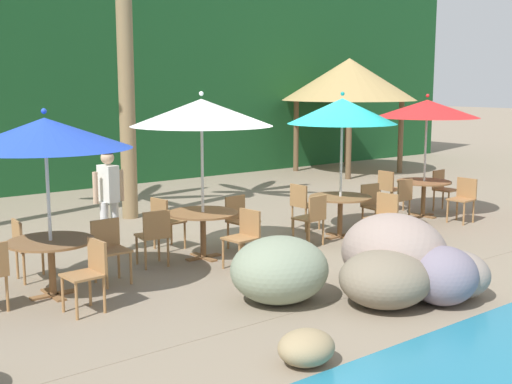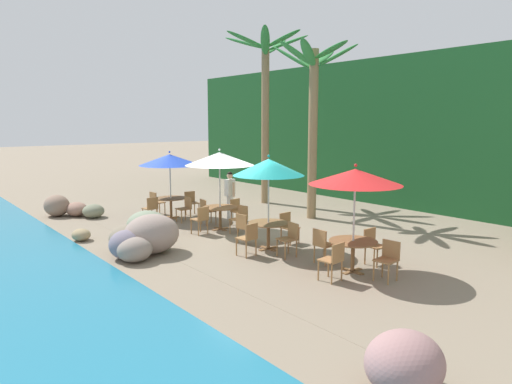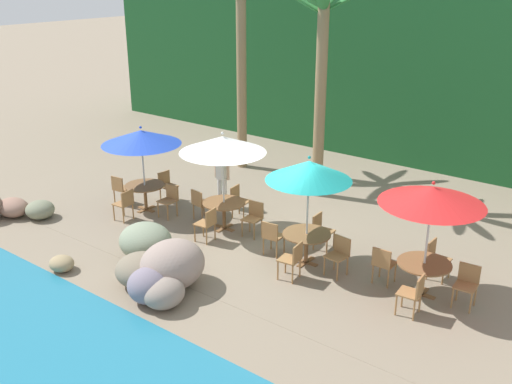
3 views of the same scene
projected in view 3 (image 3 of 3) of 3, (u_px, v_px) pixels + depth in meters
The scene contains 31 objects.
ground_plane at pixel (275, 249), 14.17m from camera, with size 120.00×120.00×0.00m, color gray.
terrace_deck at pixel (275, 249), 14.17m from camera, with size 18.00×5.20×0.01m.
foliage_backdrop at pixel (432, 74), 19.77m from camera, with size 28.00×2.40×6.00m.
rock_seawall at pixel (149, 264), 12.60m from camera, with size 15.39×2.45×1.03m.
umbrella_blue at pixel (141, 137), 15.72m from camera, with size 2.15×2.15×2.41m.
dining_table_blue at pixel (145, 189), 16.25m from camera, with size 1.10×1.10×0.74m.
chair_blue_seaward at pixel (169, 198), 15.88m from camera, with size 0.42×0.43×0.87m.
chair_blue_inland at pixel (167, 184), 16.94m from camera, with size 0.46×0.45×0.87m.
chair_blue_left at pixel (120, 188), 16.64m from camera, with size 0.46×0.47×0.87m.
chair_blue_right at pixel (125, 203), 15.58m from camera, with size 0.45×0.44×0.87m.
umbrella_white at pixel (223, 144), 14.47m from camera, with size 2.17×2.17×2.60m.
dining_table_white at pixel (224, 207), 15.06m from camera, with size 1.10×1.10×0.74m.
chair_white_seaward at pixel (254, 216), 14.75m from camera, with size 0.46×0.47×0.87m.
chair_white_inland at pixel (238, 199), 15.83m from camera, with size 0.48×0.47×0.87m.
chair_white_left at pixel (200, 203), 15.60m from camera, with size 0.47×0.48×0.87m.
chair_white_right at pixel (208, 222), 14.38m from camera, with size 0.47×0.46×0.87m.
umbrella_teal at pixel (309, 171), 12.72m from camera, with size 1.91×1.91×2.57m.
dining_table_teal at pixel (307, 238), 13.30m from camera, with size 1.10×1.10×0.74m.
chair_teal_seaward at pixel (339, 253), 12.84m from camera, with size 0.47×0.48×0.87m.
chair_teal_inland at pixel (321, 229), 14.04m from camera, with size 0.45×0.44×0.87m.
chair_teal_left at pixel (272, 236), 13.68m from camera, with size 0.46×0.47×0.87m.
chair_teal_right at pixel (293, 258), 12.61m from camera, with size 0.48×0.47×0.87m.
umbrella_red at pixel (432, 196), 11.40m from camera, with size 2.08×2.08×2.51m.
dining_table_red at pixel (424, 268), 11.97m from camera, with size 1.10×1.10×0.74m.
chair_red_seaward at pixel (467, 282), 11.64m from camera, with size 0.45×0.46×0.87m.
chair_red_inland at pixel (436, 257), 12.68m from camera, with size 0.44×0.43×0.87m.
chair_red_left at pixel (383, 263), 12.41m from camera, with size 0.42×0.43×0.87m.
chair_red_right at pixel (414, 292), 11.29m from camera, with size 0.46×0.45×0.87m.
palm_tree_nearest at pixel (241, 20), 18.38m from camera, with size 3.53×3.50×7.02m.
palm_tree_second at pixel (322, 54), 16.10m from camera, with size 3.01×3.00×6.07m.
waiter_in_white at pixel (222, 173), 16.36m from camera, with size 0.52×0.36×1.70m.
Camera 3 is at (7.40, -10.39, 6.34)m, focal length 41.25 mm.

